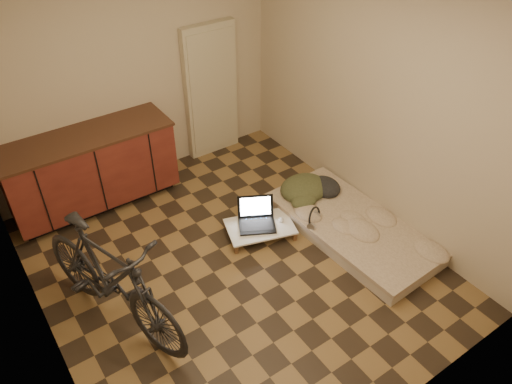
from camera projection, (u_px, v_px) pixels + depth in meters
room_shell at (228, 155)px, 4.24m from camera, size 3.50×4.00×2.60m
cabinets at (91, 170)px, 5.52m from camera, size 1.84×0.62×0.91m
appliance_panel at (211, 91)px, 6.21m from camera, size 0.70×0.10×1.70m
bicycle at (109, 274)px, 4.12m from camera, size 1.04×1.86×1.16m
futon at (352, 227)px, 5.34m from camera, size 0.98×1.93×0.16m
clothing_pile at (310, 183)px, 5.64m from camera, size 0.62×0.53×0.24m
headphones at (314, 216)px, 5.22m from camera, size 0.33×0.31×0.17m
lap_desk at (260, 227)px, 5.31m from camera, size 0.81×0.64×0.12m
laptop at (257, 219)px, 5.31m from camera, size 0.50×0.48×0.26m
mouse at (281, 220)px, 5.36m from camera, size 0.09×0.10×0.03m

